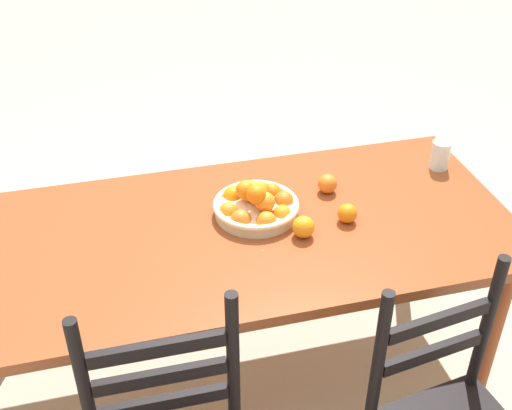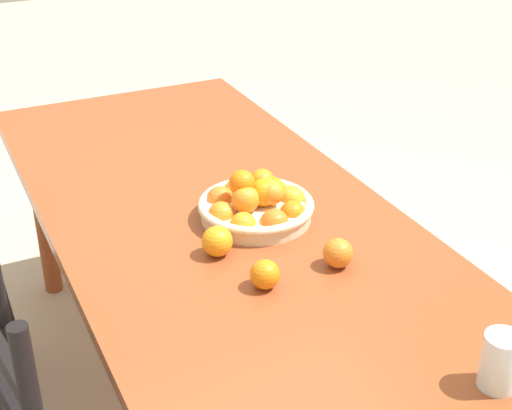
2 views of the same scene
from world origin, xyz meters
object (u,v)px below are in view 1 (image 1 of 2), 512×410
at_px(dining_table, 231,247).
at_px(drinking_glass, 440,155).
at_px(fruit_bowl, 256,205).
at_px(orange_loose_0, 347,213).
at_px(orange_loose_1, 303,227).
at_px(orange_loose_2, 327,184).

distance_m(dining_table, drinking_glass, 0.92).
relative_size(fruit_bowl, orange_loose_0, 4.46).
bearing_deg(fruit_bowl, orange_loose_0, 157.83).
xyz_separation_m(dining_table, fruit_bowl, (-0.11, -0.07, 0.12)).
distance_m(fruit_bowl, orange_loose_1, 0.21).
bearing_deg(fruit_bowl, orange_loose_2, -165.90).
distance_m(orange_loose_2, drinking_glass, 0.49).
bearing_deg(orange_loose_2, dining_table, 20.02).
height_order(orange_loose_2, drinking_glass, drinking_glass).
relative_size(orange_loose_0, orange_loose_2, 0.96).
relative_size(orange_loose_0, drinking_glass, 0.60).
bearing_deg(dining_table, drinking_glass, -167.17).
relative_size(fruit_bowl, drinking_glass, 2.68).
xyz_separation_m(dining_table, drinking_glass, (-0.89, -0.20, 0.13)).
xyz_separation_m(fruit_bowl, orange_loose_0, (-0.30, 0.12, -0.01)).
height_order(dining_table, orange_loose_0, orange_loose_0).
distance_m(orange_loose_0, drinking_glass, 0.54).
bearing_deg(drinking_glass, fruit_bowl, 9.43).
height_order(fruit_bowl, drinking_glass, fruit_bowl).
xyz_separation_m(orange_loose_1, drinking_glass, (-0.66, -0.29, 0.02)).
relative_size(fruit_bowl, orange_loose_2, 4.26).
relative_size(orange_loose_1, drinking_glass, 0.66).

